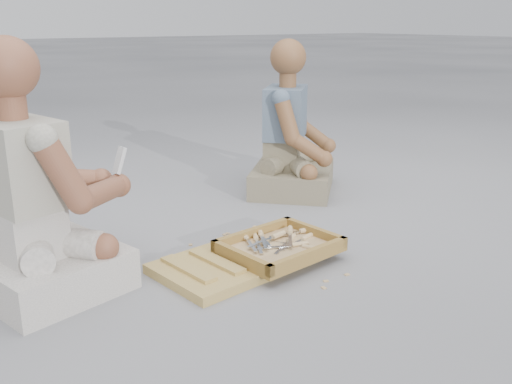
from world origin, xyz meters
TOP-DOWN VIEW (x-y plane):
  - ground at (0.00, 0.00)m, footprint 60.00×60.00m
  - carved_panel at (-0.18, 0.15)m, footprint 0.63×0.46m
  - tool_tray at (0.02, 0.09)m, footprint 0.48×0.40m
  - chisel_0 at (-0.05, 0.24)m, footprint 0.09×0.21m
  - chisel_1 at (-0.02, 0.21)m, footprint 0.12×0.20m
  - chisel_2 at (0.02, 0.22)m, footprint 0.12×0.20m
  - chisel_3 at (0.03, 0.26)m, footprint 0.09×0.21m
  - chisel_4 at (0.05, 0.17)m, footprint 0.22×0.06m
  - chisel_5 at (0.09, 0.13)m, footprint 0.20×0.13m
  - chisel_6 at (0.15, 0.10)m, footprint 0.22×0.08m
  - chisel_7 at (0.08, 0.07)m, footprint 0.21×0.09m
  - chisel_8 at (0.13, 0.17)m, footprint 0.15×0.19m
  - chisel_9 at (0.19, 0.16)m, footprint 0.22×0.05m
  - chisel_10 at (0.10, 0.03)m, footprint 0.12×0.20m
  - wood_chip_0 at (-0.05, 0.33)m, footprint 0.02×0.02m
  - wood_chip_1 at (0.00, 0.47)m, footprint 0.02×0.02m
  - wood_chip_2 at (-0.18, 0.23)m, footprint 0.02×0.02m
  - wood_chip_3 at (-0.07, 0.32)m, footprint 0.02×0.02m
  - wood_chip_4 at (0.14, 0.13)m, footprint 0.02×0.02m
  - wood_chip_5 at (-0.05, 0.30)m, footprint 0.02×0.02m
  - wood_chip_6 at (0.24, 0.17)m, footprint 0.02×0.02m
  - wood_chip_7 at (-0.02, 0.47)m, footprint 0.02×0.02m
  - wood_chip_8 at (-0.06, 0.27)m, footprint 0.02×0.02m
  - wood_chip_9 at (0.00, -0.20)m, footprint 0.02×0.02m
  - wood_chip_10 at (-0.21, 0.01)m, footprint 0.02×0.02m
  - wood_chip_11 at (-0.02, 0.27)m, footprint 0.02×0.02m
  - wood_chip_12 at (0.15, -0.17)m, footprint 0.02×0.02m
  - wood_chip_13 at (-0.14, 0.37)m, footprint 0.02×0.02m
  - wood_chip_14 at (-0.20, 0.45)m, footprint 0.02×0.02m
  - wood_chip_15 at (0.05, -0.16)m, footprint 0.02×0.02m
  - craftsman at (-0.84, 0.41)m, footprint 0.66×0.67m
  - companion at (0.67, 0.87)m, footprint 0.69×0.69m
  - mobile_phone at (-0.51, 0.43)m, footprint 0.05×0.05m

SIDE VIEW (x-z plane):
  - ground at x=0.00m, z-range 0.00..0.00m
  - wood_chip_0 at x=-0.05m, z-range 0.00..0.00m
  - wood_chip_1 at x=0.00m, z-range 0.00..0.00m
  - wood_chip_2 at x=-0.18m, z-range 0.00..0.00m
  - wood_chip_3 at x=-0.07m, z-range 0.00..0.00m
  - wood_chip_4 at x=0.14m, z-range 0.00..0.00m
  - wood_chip_5 at x=-0.05m, z-range 0.00..0.00m
  - wood_chip_6 at x=0.24m, z-range 0.00..0.00m
  - wood_chip_7 at x=-0.02m, z-range 0.00..0.00m
  - wood_chip_8 at x=-0.06m, z-range 0.00..0.00m
  - wood_chip_9 at x=0.00m, z-range 0.00..0.00m
  - wood_chip_10 at x=-0.21m, z-range 0.00..0.00m
  - wood_chip_11 at x=-0.02m, z-range 0.00..0.00m
  - wood_chip_12 at x=0.15m, z-range 0.00..0.00m
  - wood_chip_13 at x=-0.14m, z-range 0.00..0.00m
  - wood_chip_14 at x=-0.20m, z-range 0.00..0.00m
  - wood_chip_15 at x=0.05m, z-range 0.00..0.00m
  - carved_panel at x=-0.18m, z-range 0.00..0.04m
  - tool_tray at x=0.02m, z-range 0.03..0.09m
  - chisel_10 at x=0.10m, z-range 0.05..0.07m
  - chisel_5 at x=0.09m, z-range 0.05..0.07m
  - chisel_6 at x=0.15m, z-range 0.05..0.07m
  - chisel_7 at x=0.08m, z-range 0.05..0.08m
  - chisel_1 at x=-0.02m, z-range 0.06..0.08m
  - chisel_9 at x=0.19m, z-range 0.06..0.08m
  - chisel_3 at x=0.03m, z-range 0.06..0.08m
  - chisel_0 at x=-0.05m, z-range 0.06..0.08m
  - chisel_4 at x=0.05m, z-range 0.06..0.09m
  - chisel_8 at x=0.13m, z-range 0.06..0.09m
  - chisel_2 at x=0.02m, z-range 0.06..0.09m
  - companion at x=0.67m, z-range -0.14..0.71m
  - craftsman at x=-0.84m, z-range -0.14..0.76m
  - mobile_phone at x=-0.51m, z-range 0.38..0.48m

